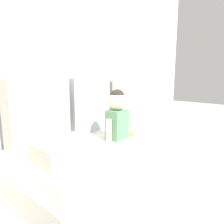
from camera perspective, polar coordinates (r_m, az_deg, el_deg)
ground_plane at (r=2.23m, az=0.29°, el=-16.11°), size 12.00×12.00×0.00m
back_wall at (r=2.42m, az=-10.63°, el=16.37°), size 5.11×0.10×2.51m
couch at (r=2.15m, az=0.29°, el=-11.63°), size 1.91×0.90×0.38m
throw_pillow_left at (r=1.91m, az=-19.54°, el=0.03°), size 0.56×0.16×0.58m
throw_pillow_center at (r=2.26m, az=-6.45°, el=2.01°), size 0.51×0.16×0.57m
throw_pillow_right at (r=2.70m, az=2.79°, el=3.01°), size 0.57×0.16×0.54m
toddler at (r=1.95m, az=1.44°, el=-0.36°), size 0.29×0.18×0.48m
banana at (r=2.13m, az=5.19°, el=-5.84°), size 0.18×0.10×0.04m
folded_blanket at (r=1.55m, az=-13.04°, el=-10.30°), size 0.40×0.28×0.15m
floor_rug at (r=1.84m, az=27.09°, el=-23.40°), size 1.72×1.00×0.01m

